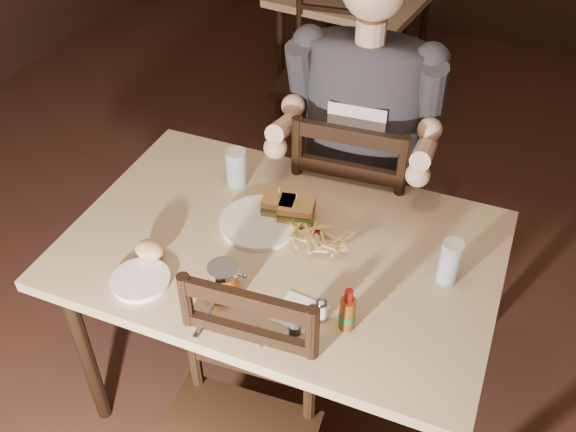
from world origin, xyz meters
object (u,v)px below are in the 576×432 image
at_px(bg_chair_far, 380,14).
at_px(glass_left, 236,168).
at_px(main_table, 282,261).
at_px(diner, 362,101).
at_px(syrup_dispenser, 224,281).
at_px(bg_chair_near, 320,81).
at_px(glass_right, 450,262).
at_px(hot_sauce, 348,309).
at_px(dinner_plate, 260,223).
at_px(chair_far, 356,206).
at_px(bg_table, 356,5).
at_px(side_plate, 141,281).

relative_size(bg_chair_far, glass_left, 6.11).
height_order(main_table, diner, diner).
bearing_deg(syrup_dispenser, bg_chair_near, 101.35).
xyz_separation_m(bg_chair_near, glass_right, (0.98, -1.50, 0.38)).
bearing_deg(hot_sauce, dinner_plate, 144.27).
distance_m(chair_far, glass_right, 0.78).
height_order(dinner_plate, hot_sauce, hot_sauce).
distance_m(dinner_plate, glass_right, 0.61).
bearing_deg(glass_left, chair_far, 47.81).
bearing_deg(chair_far, glass_right, 124.74).
relative_size(main_table, bg_chair_near, 1.46).
relative_size(main_table, glass_left, 10.08).
height_order(bg_table, bg_chair_near, bg_chair_near).
xyz_separation_m(dinner_plate, hot_sauce, (0.40, -0.29, 0.06)).
relative_size(bg_chair_far, glass_right, 5.75).
height_order(glass_left, glass_right, glass_right).
bearing_deg(bg_chair_far, side_plate, 86.64).
xyz_separation_m(main_table, diner, (0.07, 0.54, 0.31)).
bearing_deg(bg_chair_far, main_table, 93.67).
relative_size(dinner_plate, glass_left, 1.91).
xyz_separation_m(glass_left, hot_sauce, (0.57, -0.46, 0.00)).
relative_size(glass_left, hot_sauce, 0.95).
relative_size(bg_chair_far, hot_sauce, 5.82).
distance_m(bg_chair_far, diner, 2.26).
bearing_deg(hot_sauce, bg_chair_far, 104.93).
height_order(glass_right, side_plate, glass_right).
bearing_deg(glass_right, bg_chair_near, 123.18).
relative_size(bg_table, side_plate, 5.09).
xyz_separation_m(dinner_plate, glass_left, (-0.17, 0.17, 0.06)).
height_order(bg_table, chair_far, chair_far).
xyz_separation_m(bg_table, hot_sauce, (0.77, -2.34, 0.16)).
distance_m(main_table, syrup_dispenser, 0.30).
height_order(dinner_plate, glass_right, glass_right).
relative_size(dinner_plate, hot_sauce, 1.82).
bearing_deg(dinner_plate, glass_right, 0.08).
distance_m(bg_chair_near, glass_left, 1.40).
bearing_deg(bg_chair_far, hot_sauce, 98.51).
bearing_deg(bg_chair_near, glass_right, -63.14).
height_order(main_table, glass_right, glass_right).
xyz_separation_m(bg_chair_far, dinner_plate, (0.37, -2.60, 0.36)).
distance_m(syrup_dispenser, side_plate, 0.26).
bearing_deg(diner, dinner_plate, -114.07).
distance_m(glass_left, syrup_dispenser, 0.53).
distance_m(main_table, bg_table, 2.16).
bearing_deg(hot_sauce, chair_far, 105.92).
height_order(bg_chair_far, glass_right, glass_right).
bearing_deg(glass_left, glass_right, -12.17).
relative_size(bg_table, syrup_dispenser, 7.60).
bearing_deg(diner, main_table, -101.92).
xyz_separation_m(glass_right, hot_sauce, (-0.21, -0.29, -0.00)).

